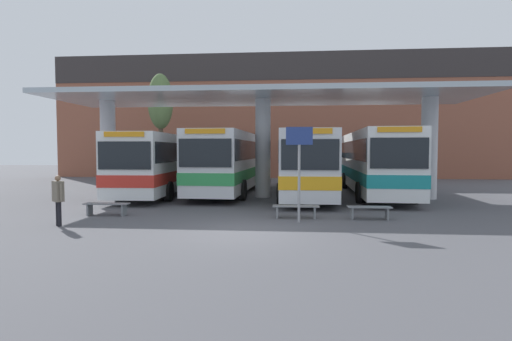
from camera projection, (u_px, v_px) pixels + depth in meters
ground_plane at (241, 232)px, 11.97m from camera, size 100.00×100.00×0.00m
townhouse_backdrop at (275, 106)px, 34.95m from camera, size 40.00×0.58×10.95m
station_canopy at (263, 108)px, 20.64m from camera, size 21.74×6.50×5.34m
transit_bus_left_bay at (165, 161)px, 22.88m from camera, size 3.00×12.29×3.27m
transit_bus_center_bay at (232, 160)px, 23.34m from camera, size 3.11×12.49×3.42m
transit_bus_right_bay at (305, 161)px, 21.36m from camera, size 2.77×11.62×3.34m
transit_bus_far_right_bay at (374, 160)px, 22.00m from camera, size 3.04×12.40×3.42m
waiting_bench_near_pillar at (296, 209)px, 14.38m from camera, size 1.67×0.44×0.46m
waiting_bench_mid_platform at (107, 206)px, 15.01m from camera, size 1.68×0.44×0.46m
waiting_bench_far_platform at (369, 210)px, 14.15m from camera, size 1.53×0.44×0.46m
info_sign_platform at (299, 155)px, 13.48m from camera, size 0.90×0.09×3.24m
pedestrian_waiting at (58, 195)px, 12.87m from camera, size 0.53×0.46×1.65m
poplar_tree_behind_left at (160, 103)px, 30.55m from camera, size 1.92×1.92×8.30m
parked_car_street at (341, 168)px, 30.57m from camera, size 4.65×2.14×2.27m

